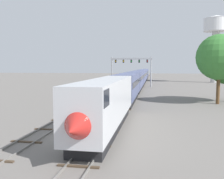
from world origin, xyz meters
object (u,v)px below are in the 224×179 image
object	(u,v)px
water_tower	(216,31)
trackside_tree_mid	(219,57)
signal_gantry	(131,65)
passenger_train	(139,78)

from	to	relation	value
water_tower	trackside_tree_mid	xyz separation A→B (m)	(-12.03, -56.34, -11.58)
signal_gantry	water_tower	bearing A→B (deg)	41.42
water_tower	trackside_tree_mid	world-z (taller)	water_tower
water_tower	trackside_tree_mid	bearing A→B (deg)	-102.05
water_tower	trackside_tree_mid	distance (m)	58.77
signal_gantry	water_tower	xyz separation A→B (m)	(28.75, 25.36, 12.57)
signal_gantry	trackside_tree_mid	size ratio (longest dim) A/B	1.09
water_tower	trackside_tree_mid	size ratio (longest dim) A/B	2.23
passenger_train	trackside_tree_mid	xyz separation A→B (m)	(14.47, -29.46, 4.83)
signal_gantry	trackside_tree_mid	xyz separation A→B (m)	(16.72, -30.98, 0.99)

